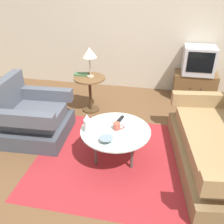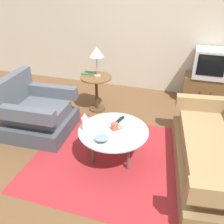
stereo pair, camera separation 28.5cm
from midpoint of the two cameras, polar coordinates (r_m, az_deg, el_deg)
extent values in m
plane|color=brown|center=(3.33, 4.25, -10.29)|extent=(16.00, 16.00, 0.00)
cube|color=#BCB29E|center=(4.93, 11.69, 19.97)|extent=(9.00, 0.12, 2.70)
cube|color=maroon|center=(3.30, 2.82, -10.70)|extent=(2.06, 1.89, 0.00)
cube|color=#3E424B|center=(3.86, -14.12, -2.83)|extent=(0.96, 0.94, 0.24)
cube|color=#4C515B|center=(3.75, -14.51, -0.12)|extent=(0.81, 0.66, 0.18)
cube|color=#4C515B|center=(3.81, -20.27, 4.66)|extent=(0.19, 0.90, 0.44)
cube|color=#4C515B|center=(3.39, -17.77, -0.54)|extent=(0.92, 0.19, 0.18)
cube|color=#4C515B|center=(3.97, -12.36, 4.79)|extent=(0.92, 0.19, 0.18)
cube|color=brown|center=(3.32, 25.67, -11.27)|extent=(1.21, 1.93, 0.24)
cube|color=#93754C|center=(3.20, 26.49, -8.39)|extent=(1.04, 1.63, 0.18)
cube|color=#93754C|center=(3.79, 24.20, 1.65)|extent=(0.99, 0.27, 0.20)
cylinder|color=#B2C6C1|center=(3.04, 3.02, -4.44)|extent=(0.87, 0.87, 0.02)
cylinder|color=#4C4742|center=(3.37, 4.61, -5.21)|extent=(0.04, 0.04, 0.43)
cylinder|color=#4C4742|center=(3.10, -1.85, -8.67)|extent=(0.04, 0.04, 0.43)
cylinder|color=#4C4742|center=(3.02, 6.53, -10.06)|extent=(0.04, 0.04, 0.43)
cylinder|color=brown|center=(4.15, -1.73, 8.01)|extent=(0.53, 0.53, 0.02)
cylinder|color=#47311C|center=(4.27, -1.67, 4.16)|extent=(0.05, 0.05, 0.59)
cylinder|color=#47311C|center=(4.40, -1.62, 0.83)|extent=(0.29, 0.29, 0.02)
cube|color=brown|center=(4.94, 22.36, 4.92)|extent=(0.77, 0.43, 0.50)
sphere|color=black|center=(4.71, 21.42, 4.28)|extent=(0.02, 0.02, 0.02)
sphere|color=black|center=(4.73, 23.63, 3.93)|extent=(0.02, 0.02, 0.02)
cube|color=#B7B7BC|center=(4.76, 23.51, 10.33)|extent=(0.56, 0.45, 0.50)
cube|color=black|center=(4.53, 23.76, 9.79)|extent=(0.44, 0.01, 0.36)
cylinder|color=#9E937A|center=(4.16, -1.48, 8.42)|extent=(0.12, 0.12, 0.02)
cylinder|color=#9E937A|center=(4.11, -1.51, 10.60)|extent=(0.02, 0.02, 0.32)
cone|color=beige|center=(4.03, -1.56, 13.80)|extent=(0.25, 0.25, 0.16)
cylinder|color=white|center=(2.98, -3.55, -2.93)|extent=(0.09, 0.09, 0.17)
cone|color=white|center=(2.92, -3.62, -0.92)|extent=(0.08, 0.08, 0.07)
cylinder|color=#B74C3D|center=(3.02, 3.28, -3.41)|extent=(0.09, 0.09, 0.09)
torus|color=#B74C3D|center=(3.01, 4.37, -3.59)|extent=(0.06, 0.01, 0.06)
cone|color=slate|center=(2.82, 0.53, -6.46)|extent=(0.16, 0.16, 0.05)
cube|color=black|center=(3.23, 4.42, -1.84)|extent=(0.09, 0.18, 0.02)
cube|color=#B2B2B7|center=(3.08, 6.38, -3.65)|extent=(0.15, 0.11, 0.02)
cube|color=#3D663D|center=(4.26, -3.58, 8.96)|extent=(0.24, 0.15, 0.03)
camera|label=1|loc=(0.14, -87.45, 1.46)|focal=39.36mm
camera|label=2|loc=(0.14, 92.55, -1.46)|focal=39.36mm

